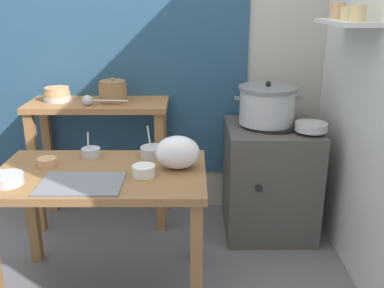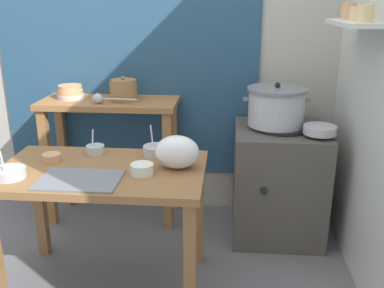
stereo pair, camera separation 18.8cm
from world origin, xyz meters
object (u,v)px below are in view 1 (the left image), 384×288
steamer_pot (268,105)px  prep_bowl_3 (7,179)px  wide_pan (312,127)px  prep_bowl_1 (92,152)px  stove_block (270,179)px  ladle (91,100)px  prep_bowl_2 (145,170)px  clay_pot (114,91)px  prep_bowl_0 (48,161)px  plastic_bag (179,152)px  serving_tray (82,184)px  prep_bowl_4 (154,151)px  prep_table (103,191)px  back_shelf_table (101,133)px  bowl_stack_enamel (59,94)px

steamer_pot → prep_bowl_3: size_ratio=2.61×
wide_pan → prep_bowl_1: size_ratio=1.48×
stove_block → steamer_pot: bearing=153.4°
ladle → prep_bowl_3: (-0.22, -0.87, -0.19)m
steamer_pot → prep_bowl_2: size_ratio=3.69×
clay_pot → prep_bowl_2: clay_pot is taller
prep_bowl_0 → plastic_bag: bearing=-3.4°
prep_bowl_2 → prep_bowl_3: (-0.66, -0.10, -0.00)m
clay_pot → serving_tray: (0.00, -0.99, -0.25)m
wide_pan → prep_bowl_4: bearing=-162.5°
stove_block → steamer_pot: size_ratio=1.79×
steamer_pot → prep_bowl_2: bearing=-134.1°
prep_table → serving_tray: size_ratio=2.75×
ladle → prep_bowl_3: size_ratio=1.85×
prep_bowl_1 → plastic_bag: bearing=-19.8°
serving_tray → prep_bowl_0: (-0.24, 0.25, 0.02)m
clay_pot → prep_bowl_4: 0.71m
wide_pan → ladle: bearing=173.0°
clay_pot → prep_bowl_0: 0.81m
clay_pot → prep_bowl_1: bearing=-93.4°
prep_bowl_0 → prep_bowl_4: bearing=14.4°
back_shelf_table → clay_pot: size_ratio=5.08×
prep_bowl_2 → prep_bowl_4: (0.02, 0.29, 0.00)m
serving_tray → back_shelf_table: bearing=96.5°
steamer_pot → plastic_bag: size_ratio=1.86×
wide_pan → prep_bowl_2: size_ratio=1.73×
prep_bowl_0 → prep_bowl_3: bearing=-116.2°
stove_block → prep_bowl_0: stove_block is taller
prep_bowl_3 → prep_bowl_4: 0.78m
plastic_bag → wide_pan: 0.97m
bowl_stack_enamel → ladle: (0.25, -0.14, -0.01)m
clay_pot → serving_tray: clay_pot is taller
stove_block → ladle: (-1.22, 0.02, 0.55)m
bowl_stack_enamel → ladle: 0.29m
stove_block → back_shelf_table: bearing=173.7°
steamer_pot → wide_pan: size_ratio=2.13×
clay_pot → stove_block: bearing=-6.9°
prep_bowl_0 → prep_bowl_4: size_ratio=0.59×
back_shelf_table → bowl_stack_enamel: bowl_stack_enamel is taller
plastic_bag → prep_bowl_4: 0.24m
stove_block → prep_bowl_2: bearing=-136.4°
serving_tray → prep_bowl_2: (0.29, 0.11, 0.03)m
prep_table → ladle: 0.81m
back_shelf_table → steamer_pot: steamer_pot is taller
bowl_stack_enamel → plastic_bag: size_ratio=0.80×
steamer_pot → serving_tray: 1.37m
steamer_pot → wide_pan: 0.32m
ladle → prep_bowl_3: 0.92m
prep_bowl_1 → stove_block: bearing=22.7°
serving_tray → plastic_bag: plastic_bag is taller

